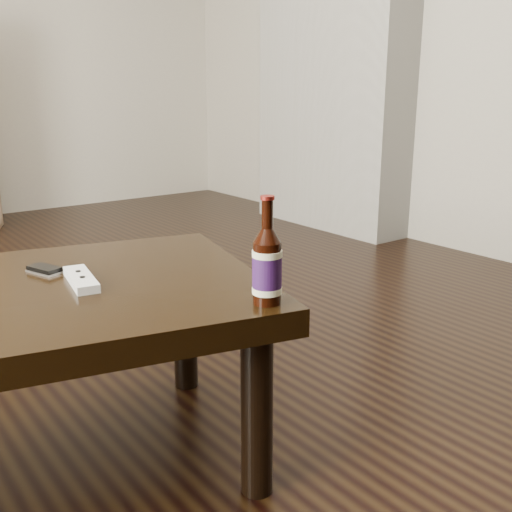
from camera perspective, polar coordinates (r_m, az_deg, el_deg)
floor at (r=2.14m, az=-17.87°, el=-11.44°), size 5.00×6.00×0.01m
chimney_breast at (r=4.23m, az=7.41°, el=21.13°), size 0.30×1.20×2.70m
beer_bottle at (r=1.29m, az=1.06°, el=-1.01°), size 0.07×0.07×0.24m
phone at (r=1.62m, az=-19.49°, el=-1.24°), size 0.08×0.10×0.02m
remote at (r=1.51m, az=-16.33°, el=-2.14°), size 0.09×0.19×0.02m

